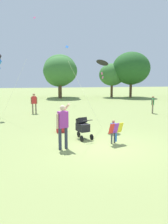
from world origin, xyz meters
TOP-DOWN VIEW (x-y plane):
  - ground_plane at (0.00, 0.00)m, footprint 120.00×120.00m
  - treeline_distant at (2.91, 23.80)m, footprint 42.32×7.66m
  - child_with_butterfly_kite at (0.56, 0.29)m, footprint 0.73×0.47m
  - person_adult_flyer at (-1.69, 0.01)m, footprint 0.58×0.66m
  - stroller at (-0.60, 1.33)m, footprint 0.72×1.12m
  - kite_adult_black at (0.96, 3.44)m, footprint 2.89×3.79m
  - distant_kites_cluster at (-5.78, 23.33)m, footprint 14.03×12.28m
  - person_red_shirt at (-2.75, 9.78)m, footprint 0.52×0.24m
  - person_kid_running at (6.58, 7.84)m, footprint 0.32×0.39m
  - cooler_box at (-1.44, 2.88)m, footprint 0.45×0.33m

SIDE VIEW (x-z plane):
  - ground_plane at x=0.00m, z-range 0.00..0.00m
  - cooler_box at x=-1.44m, z-range 0.00..0.35m
  - stroller at x=-0.60m, z-range 0.09..1.12m
  - child_with_butterfly_kite at x=0.56m, z-range 0.11..1.14m
  - person_kid_running at x=6.58m, z-range 0.13..1.53m
  - person_red_shirt at x=-2.75m, z-range 0.15..1.77m
  - person_adult_flyer at x=-1.69m, z-range 0.14..2.00m
  - kite_adult_black at x=0.96m, z-range 1.71..5.57m
  - treeline_distant at x=2.91m, z-range 0.55..7.10m
  - distant_kites_cluster at x=-5.78m, z-range 5.13..14.90m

